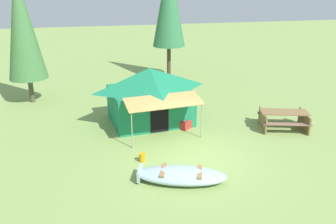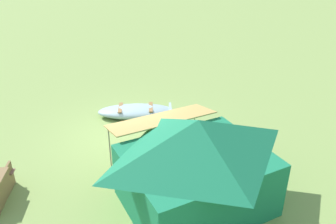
{
  "view_description": "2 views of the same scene",
  "coord_description": "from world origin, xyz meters",
  "px_view_note": "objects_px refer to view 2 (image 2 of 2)",
  "views": [
    {
      "loc": [
        -3.28,
        -10.15,
        5.73
      ],
      "look_at": [
        -0.56,
        1.4,
        1.25
      ],
      "focal_mm": 36.83,
      "sensor_mm": 36.0,
      "label": 1
    },
    {
      "loc": [
        2.28,
        9.83,
        6.02
      ],
      "look_at": [
        -1.17,
        0.96,
        1.19
      ],
      "focal_mm": 37.41,
      "sensor_mm": 36.0,
      "label": 2
    }
  ],
  "objects_px": {
    "beached_rowboat": "(136,111)",
    "cooler_box": "(132,183)",
    "canvas_cabin_tent": "(196,163)",
    "fuel_can": "(176,127)"
  },
  "relations": [
    {
      "from": "beached_rowboat",
      "to": "fuel_can",
      "type": "bearing_deg",
      "value": 122.09
    },
    {
      "from": "beached_rowboat",
      "to": "fuel_can",
      "type": "height_order",
      "value": "beached_rowboat"
    },
    {
      "from": "beached_rowboat",
      "to": "fuel_can",
      "type": "relative_size",
      "value": 10.27
    },
    {
      "from": "beached_rowboat",
      "to": "fuel_can",
      "type": "xyz_separation_m",
      "value": [
        -0.95,
        1.52,
        -0.07
      ]
    },
    {
      "from": "canvas_cabin_tent",
      "to": "fuel_can",
      "type": "bearing_deg",
      "value": -104.86
    },
    {
      "from": "cooler_box",
      "to": "canvas_cabin_tent",
      "type": "bearing_deg",
      "value": 139.22
    },
    {
      "from": "canvas_cabin_tent",
      "to": "fuel_can",
      "type": "distance_m",
      "value": 3.83
    },
    {
      "from": "beached_rowboat",
      "to": "cooler_box",
      "type": "relative_size",
      "value": 5.15
    },
    {
      "from": "canvas_cabin_tent",
      "to": "fuel_can",
      "type": "height_order",
      "value": "canvas_cabin_tent"
    },
    {
      "from": "cooler_box",
      "to": "fuel_can",
      "type": "height_order",
      "value": "cooler_box"
    }
  ]
}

